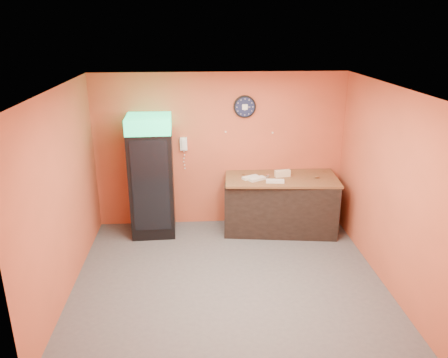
{
  "coord_description": "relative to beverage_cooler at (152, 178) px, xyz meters",
  "views": [
    {
      "loc": [
        -0.44,
        -5.6,
        3.59
      ],
      "look_at": [
        -0.02,
        0.6,
        1.36
      ],
      "focal_mm": 35.0,
      "sensor_mm": 36.0,
      "label": 1
    }
  ],
  "objects": [
    {
      "name": "wrapped_sandwich_right",
      "position": [
        1.72,
        -0.08,
        0.0
      ],
      "size": [
        0.32,
        0.24,
        0.04
      ],
      "primitive_type": "cube",
      "rotation": [
        0.0,
        0.0,
        0.49
      ],
      "color": "silver",
      "rests_on": "butcher_paper"
    },
    {
      "name": "kitchen_tool",
      "position": [
        2.03,
        -0.07,
        0.01
      ],
      "size": [
        0.06,
        0.06,
        0.06
      ],
      "primitive_type": "cylinder",
      "color": "silver",
      "rests_on": "butcher_paper"
    },
    {
      "name": "wrapped_sandwich_left",
      "position": [
        1.83,
        -0.16,
        0.0
      ],
      "size": [
        0.32,
        0.26,
        0.04
      ],
      "primitive_type": "cube",
      "rotation": [
        0.0,
        0.0,
        0.53
      ],
      "color": "silver",
      "rests_on": "butcher_paper"
    },
    {
      "name": "sub_roll_stack",
      "position": [
        2.3,
        -0.01,
        0.04
      ],
      "size": [
        0.28,
        0.14,
        0.12
      ],
      "rotation": [
        0.0,
        0.0,
        0.17
      ],
      "color": "beige",
      "rests_on": "butcher_paper"
    },
    {
      "name": "left_wall",
      "position": [
        -1.03,
        -1.6,
        0.36
      ],
      "size": [
        0.02,
        4.0,
        2.8
      ],
      "primitive_type": "cube",
      "color": "#CD593A",
      "rests_on": "floor"
    },
    {
      "name": "wrapped_sandwich_mid",
      "position": [
        2.12,
        -0.3,
        0.0
      ],
      "size": [
        0.32,
        0.16,
        0.04
      ],
      "primitive_type": "cube",
      "rotation": [
        0.0,
        0.0,
        -0.13
      ],
      "color": "silver",
      "rests_on": "butcher_paper"
    },
    {
      "name": "wall_clock",
      "position": [
        1.65,
        0.37,
        1.16
      ],
      "size": [
        0.39,
        0.06,
        0.39
      ],
      "color": "black",
      "rests_on": "back_wall"
    },
    {
      "name": "prep_counter",
      "position": [
        2.28,
        -0.04,
        -0.55
      ],
      "size": [
        2.06,
        1.11,
        0.98
      ],
      "primitive_type": "cube",
      "rotation": [
        0.0,
        0.0,
        -0.13
      ],
      "color": "black",
      "rests_on": "floor"
    },
    {
      "name": "wall_phone",
      "position": [
        0.57,
        0.34,
        0.51
      ],
      "size": [
        0.13,
        0.11,
        0.23
      ],
      "color": "white",
      "rests_on": "back_wall"
    },
    {
      "name": "floor",
      "position": [
        1.22,
        -1.6,
        -1.04
      ],
      "size": [
        4.5,
        4.5,
        0.0
      ],
      "primitive_type": "plane",
      "color": "#47474C",
      "rests_on": "ground"
    },
    {
      "name": "right_wall",
      "position": [
        3.47,
        -1.6,
        0.36
      ],
      "size": [
        0.02,
        4.0,
        2.8
      ],
      "primitive_type": "cube",
      "color": "#CD593A",
      "rests_on": "floor"
    },
    {
      "name": "back_wall",
      "position": [
        1.22,
        0.4,
        0.36
      ],
      "size": [
        4.5,
        0.02,
        2.8
      ],
      "primitive_type": "cube",
      "color": "#CD593A",
      "rests_on": "floor"
    },
    {
      "name": "beverage_cooler",
      "position": [
        0.0,
        0.0,
        0.0
      ],
      "size": [
        0.77,
        0.78,
        2.13
      ],
      "rotation": [
        0.0,
        0.0,
        0.03
      ],
      "color": "black",
      "rests_on": "floor"
    },
    {
      "name": "ceiling",
      "position": [
        1.22,
        -1.6,
        1.76
      ],
      "size": [
        4.5,
        4.0,
        0.02
      ],
      "primitive_type": "cube",
      "color": "white",
      "rests_on": "back_wall"
    },
    {
      "name": "butcher_paper",
      "position": [
        2.28,
        -0.04,
        -0.04
      ],
      "size": [
        2.03,
        1.11,
        0.04
      ],
      "primitive_type": "cube",
      "rotation": [
        0.0,
        0.0,
        -0.07
      ],
      "color": "brown",
      "rests_on": "prep_counter"
    }
  ]
}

